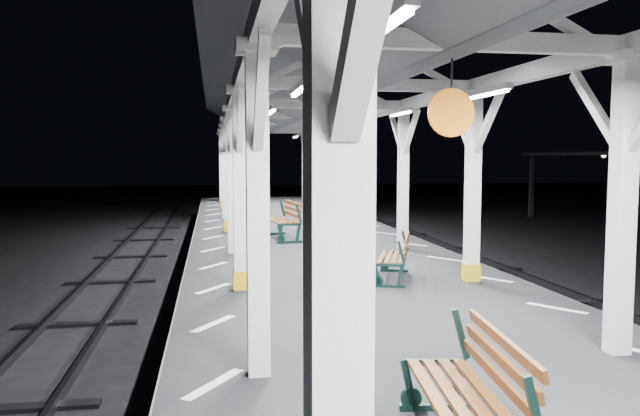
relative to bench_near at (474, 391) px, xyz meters
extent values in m
plane|color=black|center=(0.57, 3.97, -1.49)|extent=(120.00, 120.00, 0.00)
cube|color=black|center=(0.57, 3.97, -0.99)|extent=(6.00, 50.00, 1.00)
cube|color=silver|center=(-1.88, 3.97, -0.48)|extent=(1.00, 48.00, 0.01)
cube|color=silver|center=(3.02, 3.97, -0.48)|extent=(1.00, 48.00, 0.01)
cube|color=#2D2D33|center=(-3.88, 3.97, -1.41)|extent=(0.08, 60.00, 0.16)
cube|color=black|center=(-4.43, 3.97, -1.46)|extent=(2.20, 0.22, 0.06)
cube|color=silver|center=(-1.43, -2.03, 1.11)|extent=(0.22, 0.22, 3.20)
cube|color=silver|center=(-1.43, -1.48, 2.26)|extent=(0.10, 0.99, 0.99)
cube|color=silver|center=(-1.43, 1.97, 1.11)|extent=(0.22, 0.22, 3.20)
cube|color=silver|center=(-1.43, 1.97, 2.77)|extent=(0.40, 0.40, 0.12)
cube|color=silver|center=(-1.43, 2.52, 2.26)|extent=(0.10, 0.99, 0.99)
cube|color=silver|center=(-1.43, 1.42, 2.26)|extent=(0.10, 0.99, 0.99)
cube|color=silver|center=(-1.43, 5.97, 1.11)|extent=(0.22, 0.22, 3.20)
cube|color=silver|center=(-1.43, 5.97, 2.77)|extent=(0.40, 0.40, 0.12)
cube|color=gold|center=(-1.43, 5.97, -0.31)|extent=(0.26, 0.26, 0.30)
cube|color=silver|center=(-1.43, 6.52, 2.26)|extent=(0.10, 0.99, 0.99)
cube|color=silver|center=(-1.43, 5.42, 2.26)|extent=(0.10, 0.99, 0.99)
cube|color=silver|center=(-1.43, 9.97, 1.11)|extent=(0.22, 0.22, 3.20)
cube|color=silver|center=(-1.43, 9.97, 2.77)|extent=(0.40, 0.40, 0.12)
cube|color=silver|center=(-1.43, 10.52, 2.26)|extent=(0.10, 0.99, 0.99)
cube|color=silver|center=(-1.43, 9.42, 2.26)|extent=(0.10, 0.99, 0.99)
cube|color=silver|center=(-1.43, 13.97, 1.11)|extent=(0.22, 0.22, 3.20)
cube|color=silver|center=(-1.43, 13.97, 2.77)|extent=(0.40, 0.40, 0.12)
cube|color=gold|center=(-1.43, 13.97, -0.31)|extent=(0.26, 0.26, 0.30)
cube|color=silver|center=(-1.43, 14.52, 2.26)|extent=(0.10, 0.99, 0.99)
cube|color=silver|center=(-1.43, 13.42, 2.26)|extent=(0.10, 0.99, 0.99)
cube|color=silver|center=(-1.43, 17.97, 1.11)|extent=(0.22, 0.22, 3.20)
cube|color=silver|center=(-1.43, 17.97, 2.77)|extent=(0.40, 0.40, 0.12)
cube|color=silver|center=(-1.43, 18.52, 2.26)|extent=(0.10, 0.99, 0.99)
cube|color=silver|center=(-1.43, 17.42, 2.26)|extent=(0.10, 0.99, 0.99)
cube|color=silver|center=(-1.43, 21.97, 1.11)|extent=(0.22, 0.22, 3.20)
cube|color=silver|center=(-1.43, 21.97, 2.77)|extent=(0.40, 0.40, 0.12)
cube|color=gold|center=(-1.43, 21.97, -0.31)|extent=(0.26, 0.26, 0.30)
cube|color=silver|center=(-1.43, 22.52, 2.26)|extent=(0.10, 0.99, 0.99)
cube|color=silver|center=(-1.43, 21.42, 2.26)|extent=(0.10, 0.99, 0.99)
cube|color=silver|center=(-1.43, 25.97, 1.11)|extent=(0.22, 0.22, 3.20)
cube|color=silver|center=(-1.43, 25.97, 2.77)|extent=(0.40, 0.40, 0.12)
cube|color=silver|center=(-1.43, 26.52, 2.26)|extent=(0.10, 0.99, 0.99)
cube|color=silver|center=(-1.43, 25.42, 2.26)|extent=(0.10, 0.99, 0.99)
cube|color=silver|center=(2.57, 1.97, 1.11)|extent=(0.22, 0.22, 3.20)
cube|color=silver|center=(2.57, 1.97, 2.77)|extent=(0.40, 0.40, 0.12)
cube|color=silver|center=(2.57, 2.52, 2.26)|extent=(0.10, 0.99, 0.99)
cube|color=silver|center=(2.57, 5.97, 1.11)|extent=(0.22, 0.22, 3.20)
cube|color=silver|center=(2.57, 5.97, 2.77)|extent=(0.40, 0.40, 0.12)
cube|color=gold|center=(2.57, 5.97, -0.31)|extent=(0.26, 0.26, 0.30)
cube|color=silver|center=(2.57, 6.52, 2.26)|extent=(0.10, 0.99, 0.99)
cube|color=silver|center=(2.57, 5.42, 2.26)|extent=(0.10, 0.99, 0.99)
cube|color=silver|center=(2.57, 9.97, 1.11)|extent=(0.22, 0.22, 3.20)
cube|color=silver|center=(2.57, 9.97, 2.77)|extent=(0.40, 0.40, 0.12)
cube|color=silver|center=(2.57, 10.52, 2.26)|extent=(0.10, 0.99, 0.99)
cube|color=silver|center=(2.57, 9.42, 2.26)|extent=(0.10, 0.99, 0.99)
cube|color=silver|center=(2.57, 13.97, 1.11)|extent=(0.22, 0.22, 3.20)
cube|color=silver|center=(2.57, 13.97, 2.77)|extent=(0.40, 0.40, 0.12)
cube|color=gold|center=(2.57, 13.97, -0.31)|extent=(0.26, 0.26, 0.30)
cube|color=silver|center=(2.57, 14.52, 2.26)|extent=(0.10, 0.99, 0.99)
cube|color=silver|center=(2.57, 13.42, 2.26)|extent=(0.10, 0.99, 0.99)
cube|color=silver|center=(2.57, 17.97, 1.11)|extent=(0.22, 0.22, 3.20)
cube|color=silver|center=(2.57, 17.97, 2.77)|extent=(0.40, 0.40, 0.12)
cube|color=silver|center=(2.57, 18.52, 2.26)|extent=(0.10, 0.99, 0.99)
cube|color=silver|center=(2.57, 17.42, 2.26)|extent=(0.10, 0.99, 0.99)
cube|color=silver|center=(2.57, 21.97, 1.11)|extent=(0.22, 0.22, 3.20)
cube|color=silver|center=(2.57, 21.97, 2.77)|extent=(0.40, 0.40, 0.12)
cube|color=gold|center=(2.57, 21.97, -0.31)|extent=(0.26, 0.26, 0.30)
cube|color=silver|center=(2.57, 22.52, 2.26)|extent=(0.10, 0.99, 0.99)
cube|color=silver|center=(2.57, 21.42, 2.26)|extent=(0.10, 0.99, 0.99)
cube|color=silver|center=(2.57, 25.97, 1.11)|extent=(0.22, 0.22, 3.20)
cube|color=silver|center=(2.57, 25.97, 2.77)|extent=(0.40, 0.40, 0.12)
cube|color=silver|center=(2.57, 26.52, 2.26)|extent=(0.10, 0.99, 0.99)
cube|color=silver|center=(2.57, 25.42, 2.26)|extent=(0.10, 0.99, 0.99)
cube|color=silver|center=(-1.43, 3.97, 2.89)|extent=(0.18, 48.00, 0.24)
cube|color=silver|center=(2.57, 3.97, 2.89)|extent=(0.18, 48.00, 0.24)
cube|color=silver|center=(0.57, 1.97, 2.89)|extent=(4.20, 0.14, 0.20)
cube|color=silver|center=(0.57, 5.97, 2.89)|extent=(4.20, 0.14, 0.20)
cube|color=silver|center=(0.57, 9.97, 2.89)|extent=(4.20, 0.14, 0.20)
cube|color=silver|center=(0.57, 13.97, 2.89)|extent=(4.20, 0.14, 0.20)
cube|color=silver|center=(0.57, 17.97, 2.89)|extent=(4.20, 0.14, 0.20)
cube|color=silver|center=(0.57, 21.97, 2.89)|extent=(4.20, 0.14, 0.20)
cube|color=silver|center=(0.57, 25.97, 2.89)|extent=(4.20, 0.14, 0.20)
cube|color=#4F5257|center=(-0.73, 3.97, 3.43)|extent=(2.80, 49.00, 1.45)
cube|color=#4F5257|center=(1.87, 3.97, 3.43)|extent=(2.80, 49.00, 1.45)
cube|color=silver|center=(-0.73, -0.03, 2.61)|extent=(0.10, 1.35, 0.08)
cube|color=white|center=(-0.73, -0.03, 2.56)|extent=(0.05, 1.25, 0.05)
cube|color=silver|center=(-0.73, 3.97, 2.61)|extent=(0.10, 1.35, 0.08)
cube|color=white|center=(-0.73, 3.97, 2.56)|extent=(0.05, 1.25, 0.05)
cube|color=silver|center=(-0.73, 7.97, 2.61)|extent=(0.10, 1.35, 0.08)
cube|color=white|center=(-0.73, 7.97, 2.56)|extent=(0.05, 1.25, 0.05)
cube|color=silver|center=(-0.73, 11.97, 2.61)|extent=(0.10, 1.35, 0.08)
cube|color=white|center=(-0.73, 11.97, 2.56)|extent=(0.05, 1.25, 0.05)
cube|color=silver|center=(-0.73, 15.97, 2.61)|extent=(0.10, 1.35, 0.08)
cube|color=white|center=(-0.73, 15.97, 2.56)|extent=(0.05, 1.25, 0.05)
cube|color=silver|center=(-0.73, 19.97, 2.61)|extent=(0.10, 1.35, 0.08)
cube|color=white|center=(-0.73, 19.97, 2.56)|extent=(0.05, 1.25, 0.05)
cube|color=silver|center=(-0.73, 23.97, 2.61)|extent=(0.10, 1.35, 0.08)
cube|color=white|center=(-0.73, 23.97, 2.56)|extent=(0.05, 1.25, 0.05)
cube|color=silver|center=(1.87, 3.97, 2.61)|extent=(0.10, 1.35, 0.08)
cube|color=white|center=(1.87, 3.97, 2.56)|extent=(0.05, 1.25, 0.05)
cube|color=silver|center=(1.87, 7.97, 2.61)|extent=(0.10, 1.35, 0.08)
cube|color=white|center=(1.87, 7.97, 2.56)|extent=(0.05, 1.25, 0.05)
cube|color=silver|center=(1.87, 11.97, 2.61)|extent=(0.10, 1.35, 0.08)
cube|color=white|center=(1.87, 11.97, 2.56)|extent=(0.05, 1.25, 0.05)
cube|color=silver|center=(1.87, 15.97, 2.61)|extent=(0.10, 1.35, 0.08)
cube|color=white|center=(1.87, 15.97, 2.56)|extent=(0.05, 1.25, 0.05)
cube|color=silver|center=(1.87, 19.97, 2.61)|extent=(0.10, 1.35, 0.08)
cube|color=white|center=(1.87, 19.97, 2.56)|extent=(0.05, 1.25, 0.05)
cube|color=silver|center=(1.87, 23.97, 2.61)|extent=(0.10, 1.35, 0.08)
cube|color=white|center=(1.87, 23.97, 2.56)|extent=(0.05, 1.25, 0.05)
cylinder|color=black|center=(0.57, 1.97, 2.56)|extent=(0.02, 0.02, 0.30)
cylinder|color=orange|center=(0.57, 1.97, 2.16)|extent=(0.50, 0.04, 0.50)
cylinder|color=black|center=(-0.18, 5.53, 2.53)|extent=(0.02, 0.02, 0.36)
cube|color=red|center=(-0.18, 5.53, 2.18)|extent=(0.50, 0.03, 0.35)
cube|color=white|center=(-0.18, 5.53, 2.18)|extent=(0.44, 0.04, 0.29)
cylinder|color=black|center=(1.58, 16.40, 2.53)|extent=(0.02, 0.02, 0.36)
cube|color=red|center=(1.58, 16.40, 2.18)|extent=(0.50, 0.03, 0.35)
cube|color=white|center=(1.58, 16.40, 2.18)|extent=(0.44, 0.05, 0.29)
cube|color=black|center=(14.57, 25.97, 0.16)|extent=(0.20, 0.20, 3.30)
sphere|color=silver|center=(14.57, 19.97, 1.73)|extent=(0.20, 0.20, 0.20)
sphere|color=silver|center=(14.57, 25.97, 1.73)|extent=(0.20, 0.20, 0.20)
cube|color=black|center=(0.03, -0.82, 0.19)|extent=(0.17, 0.07, 0.44)
cube|color=black|center=(0.00, 0.82, -0.45)|extent=(0.61, 0.13, 0.06)
cube|color=black|center=(-0.22, 0.84, -0.25)|extent=(0.16, 0.07, 0.47)
cube|color=black|center=(0.20, 0.79, -0.25)|extent=(0.15, 0.07, 0.47)
cube|color=black|center=(0.22, 0.79, 0.19)|extent=(0.17, 0.07, 0.44)
cube|color=brown|center=(-0.30, 0.04, -0.03)|extent=(0.28, 1.54, 0.04)
cube|color=brown|center=(-0.17, 0.02, -0.03)|extent=(0.28, 1.54, 0.04)
cube|color=brown|center=(-0.04, 0.00, -0.03)|extent=(0.28, 1.54, 0.04)
cube|color=brown|center=(0.09, -0.01, -0.03)|extent=(0.28, 1.54, 0.04)
cube|color=brown|center=(0.17, -0.02, 0.11)|extent=(0.24, 1.53, 0.10)
cube|color=brown|center=(0.19, -0.02, 0.24)|extent=(0.24, 1.53, 0.10)
cube|color=brown|center=(0.21, -0.02, 0.38)|extent=(0.24, 1.53, 0.10)
cube|color=black|center=(1.03, 5.76, -0.46)|extent=(0.52, 0.23, 0.05)
cube|color=black|center=(0.84, 5.83, -0.28)|extent=(0.15, 0.09, 0.41)
cube|color=black|center=(1.20, 5.70, -0.28)|extent=(0.13, 0.08, 0.42)
cube|color=black|center=(1.21, 5.69, 0.11)|extent=(0.15, 0.09, 0.39)
cube|color=black|center=(1.52, 7.11, -0.46)|extent=(0.52, 0.23, 0.05)
cube|color=black|center=(1.33, 7.17, -0.28)|extent=(0.15, 0.09, 0.41)
cube|color=black|center=(1.69, 7.05, -0.28)|extent=(0.13, 0.08, 0.42)
cube|color=black|center=(1.70, 7.04, 0.11)|extent=(0.15, 0.09, 0.39)
cube|color=brown|center=(1.10, 6.49, -0.08)|extent=(0.54, 1.31, 0.03)
cube|color=brown|center=(1.21, 6.45, -0.08)|extent=(0.54, 1.31, 0.03)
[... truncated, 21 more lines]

